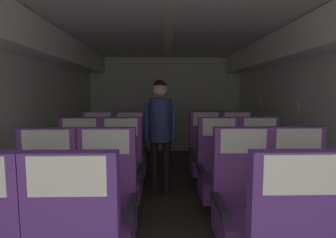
{
  "coord_description": "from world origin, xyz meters",
  "views": [
    {
      "loc": [
        -0.11,
        0.24,
        1.38
      ],
      "look_at": [
        -0.02,
        3.59,
        1.03
      ],
      "focal_mm": 27.47,
      "sensor_mm": 36.0,
      "label": 1
    }
  ],
  "objects_px": {
    "seat_d_left_window": "(97,156)",
    "seat_d_left_aisle": "(130,155)",
    "seat_c_right_aisle": "(261,173)",
    "seat_d_right_window": "(206,155)",
    "seat_d_right_aisle": "(238,155)",
    "seat_c_right_window": "(220,174)",
    "seat_b_right_window": "(245,207)",
    "seat_b_right_aisle": "(301,206)",
    "seat_b_left_window": "(44,210)",
    "seat_c_left_aisle": "(121,174)",
    "flight_attendant": "(160,125)",
    "seat_b_left_aisle": "(105,209)",
    "seat_c_left_window": "(79,174)"
  },
  "relations": [
    {
      "from": "seat_b_right_window",
      "to": "seat_c_left_window",
      "type": "xyz_separation_m",
      "value": [
        -1.61,
        0.88,
        0.0
      ]
    },
    {
      "from": "seat_c_right_window",
      "to": "seat_b_left_window",
      "type": "bearing_deg",
      "value": -151.39
    },
    {
      "from": "seat_c_right_aisle",
      "to": "seat_d_left_window",
      "type": "xyz_separation_m",
      "value": [
        -2.08,
        0.87,
        0.0
      ]
    },
    {
      "from": "seat_d_left_window",
      "to": "seat_c_left_window",
      "type": "bearing_deg",
      "value": -89.88
    },
    {
      "from": "seat_b_right_aisle",
      "to": "seat_d_right_window",
      "type": "bearing_deg",
      "value": 105.51
    },
    {
      "from": "seat_b_left_aisle",
      "to": "seat_b_right_window",
      "type": "distance_m",
      "value": 1.12
    },
    {
      "from": "seat_b_right_window",
      "to": "flight_attendant",
      "type": "relative_size",
      "value": 0.71
    },
    {
      "from": "seat_c_left_aisle",
      "to": "seat_c_right_aisle",
      "type": "xyz_separation_m",
      "value": [
        1.61,
        -0.01,
        0.0
      ]
    },
    {
      "from": "seat_b_right_window",
      "to": "seat_c_right_window",
      "type": "height_order",
      "value": "same"
    },
    {
      "from": "seat_d_left_aisle",
      "to": "seat_d_right_aisle",
      "type": "height_order",
      "value": "same"
    },
    {
      "from": "seat_b_right_aisle",
      "to": "seat_c_left_aisle",
      "type": "distance_m",
      "value": 1.82
    },
    {
      "from": "seat_d_right_aisle",
      "to": "seat_c_left_window",
      "type": "bearing_deg",
      "value": -157.49
    },
    {
      "from": "seat_b_left_window",
      "to": "seat_c_left_aisle",
      "type": "distance_m",
      "value": 1.0
    },
    {
      "from": "seat_c_left_aisle",
      "to": "flight_attendant",
      "type": "distance_m",
      "value": 0.86
    },
    {
      "from": "seat_b_right_window",
      "to": "seat_c_right_window",
      "type": "distance_m",
      "value": 0.86
    },
    {
      "from": "seat_c_right_window",
      "to": "flight_attendant",
      "type": "bearing_deg",
      "value": 140.11
    },
    {
      "from": "seat_d_right_window",
      "to": "seat_c_right_window",
      "type": "bearing_deg",
      "value": -89.85
    },
    {
      "from": "seat_b_left_aisle",
      "to": "seat_d_right_aisle",
      "type": "xyz_separation_m",
      "value": [
        1.58,
        1.74,
        0.0
      ]
    },
    {
      "from": "seat_d_right_window",
      "to": "seat_b_left_window",
      "type": "bearing_deg",
      "value": -132.35
    },
    {
      "from": "seat_b_left_window",
      "to": "seat_c_right_window",
      "type": "bearing_deg",
      "value": 28.61
    },
    {
      "from": "seat_d_left_window",
      "to": "seat_d_left_aisle",
      "type": "bearing_deg",
      "value": 0.46
    },
    {
      "from": "seat_c_right_window",
      "to": "seat_c_left_aisle",
      "type": "bearing_deg",
      "value": 179.0
    },
    {
      "from": "seat_b_right_aisle",
      "to": "seat_d_left_aisle",
      "type": "relative_size",
      "value": 1.0
    },
    {
      "from": "seat_b_left_aisle",
      "to": "seat_c_right_window",
      "type": "bearing_deg",
      "value": 37.72
    },
    {
      "from": "seat_d_left_window",
      "to": "seat_b_left_aisle",
      "type": "bearing_deg",
      "value": -74.26
    },
    {
      "from": "seat_b_left_window",
      "to": "seat_c_right_window",
      "type": "height_order",
      "value": "same"
    },
    {
      "from": "seat_b_left_aisle",
      "to": "seat_b_right_window",
      "type": "xyz_separation_m",
      "value": [
        1.12,
        -0.0,
        0.0
      ]
    },
    {
      "from": "seat_b_left_window",
      "to": "seat_d_right_window",
      "type": "height_order",
      "value": "same"
    },
    {
      "from": "flight_attendant",
      "to": "seat_d_left_aisle",
      "type": "bearing_deg",
      "value": -23.21
    },
    {
      "from": "seat_b_left_aisle",
      "to": "seat_d_left_aisle",
      "type": "height_order",
      "value": "same"
    },
    {
      "from": "seat_b_left_window",
      "to": "seat_d_right_aisle",
      "type": "relative_size",
      "value": 1.0
    },
    {
      "from": "seat_d_left_aisle",
      "to": "seat_b_right_aisle",
      "type": "bearing_deg",
      "value": -47.08
    },
    {
      "from": "seat_c_left_aisle",
      "to": "seat_c_right_aisle",
      "type": "bearing_deg",
      "value": -0.45
    },
    {
      "from": "seat_d_left_window",
      "to": "seat_d_left_aisle",
      "type": "distance_m",
      "value": 0.48
    },
    {
      "from": "seat_d_left_aisle",
      "to": "flight_attendant",
      "type": "bearing_deg",
      "value": -34.58
    },
    {
      "from": "seat_c_right_aisle",
      "to": "seat_d_right_window",
      "type": "height_order",
      "value": "same"
    },
    {
      "from": "seat_b_left_aisle",
      "to": "seat_c_left_window",
      "type": "height_order",
      "value": "same"
    },
    {
      "from": "seat_c_left_aisle",
      "to": "seat_d_right_aisle",
      "type": "xyz_separation_m",
      "value": [
        1.6,
        0.85,
        0.0
      ]
    },
    {
      "from": "flight_attendant",
      "to": "seat_c_left_aisle",
      "type": "bearing_deg",
      "value": 62.18
    },
    {
      "from": "seat_b_right_window",
      "to": "flight_attendant",
      "type": "bearing_deg",
      "value": 115.67
    },
    {
      "from": "seat_c_right_aisle",
      "to": "seat_d_right_aisle",
      "type": "height_order",
      "value": "same"
    },
    {
      "from": "seat_d_left_aisle",
      "to": "seat_d_right_window",
      "type": "bearing_deg",
      "value": -0.03
    },
    {
      "from": "seat_c_right_aisle",
      "to": "seat_b_right_window",
      "type": "bearing_deg",
      "value": -118.48
    },
    {
      "from": "seat_c_right_window",
      "to": "seat_d_right_aisle",
      "type": "height_order",
      "value": "same"
    },
    {
      "from": "seat_c_left_aisle",
      "to": "seat_d_right_aisle",
      "type": "distance_m",
      "value": 1.81
    },
    {
      "from": "seat_b_left_aisle",
      "to": "seat_d_left_window",
      "type": "distance_m",
      "value": 1.8
    },
    {
      "from": "seat_b_right_aisle",
      "to": "seat_c_left_aisle",
      "type": "relative_size",
      "value": 1.0
    },
    {
      "from": "seat_b_left_window",
      "to": "seat_d_left_window",
      "type": "bearing_deg",
      "value": 90.37
    },
    {
      "from": "seat_b_right_window",
      "to": "seat_d_left_aisle",
      "type": "bearing_deg",
      "value": 123.1
    },
    {
      "from": "seat_c_left_aisle",
      "to": "flight_attendant",
      "type": "relative_size",
      "value": 0.71
    }
  ]
}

